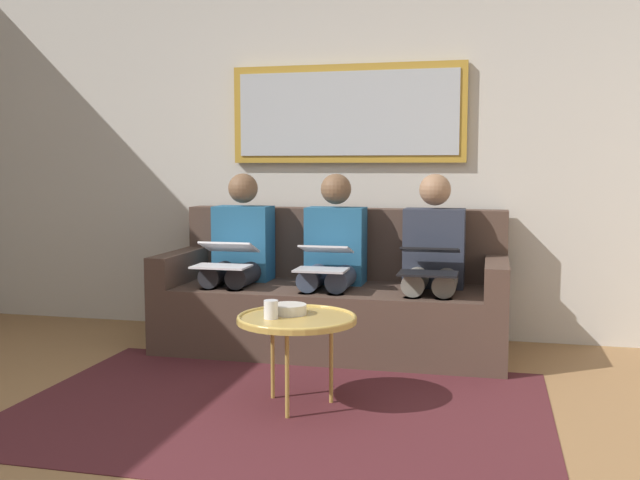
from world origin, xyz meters
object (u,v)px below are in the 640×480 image
(person_left, at_px, (433,259))
(bowl, at_px, (289,309))
(cup, at_px, (271,309))
(person_middle, at_px, (333,256))
(laptop_silver, at_px, (324,258))
(person_right, at_px, (239,254))
(coffee_table, at_px, (297,320))
(laptop_white, at_px, (226,255))
(couch, at_px, (335,300))
(framed_mirror, at_px, (347,114))
(laptop_black, at_px, (429,260))

(person_left, bearing_deg, bowl, 60.23)
(cup, height_order, person_middle, person_middle)
(cup, distance_m, person_left, 1.39)
(laptop_silver, height_order, person_right, person_right)
(coffee_table, height_order, bowl, bowl)
(coffee_table, height_order, laptop_white, laptop_white)
(couch, height_order, framed_mirror, framed_mirror)
(couch, bearing_deg, bowl, 90.84)
(bowl, bearing_deg, framed_mirror, -89.37)
(coffee_table, distance_m, person_right, 1.36)
(framed_mirror, distance_m, person_middle, 1.05)
(coffee_table, xyz_separation_m, bowl, (0.06, -0.06, 0.04))
(person_middle, xyz_separation_m, laptop_white, (0.64, 0.24, 0.02))
(couch, bearing_deg, framed_mirror, -90.00)
(person_left, relative_size, laptop_black, 3.04)
(laptop_black, xyz_separation_m, laptop_white, (1.28, -0.00, -0.01))
(coffee_table, bearing_deg, cup, 29.28)
(coffee_table, distance_m, laptop_silver, 0.93)
(framed_mirror, relative_size, laptop_silver, 4.69)
(coffee_table, relative_size, laptop_white, 1.67)
(laptop_silver, bearing_deg, laptop_black, -179.78)
(framed_mirror, bearing_deg, couch, 90.00)
(coffee_table, distance_m, laptop_white, 1.17)
(bowl, relative_size, person_left, 0.15)
(couch, relative_size, bowl, 12.48)
(couch, xyz_separation_m, person_middle, (0.00, 0.07, 0.30))
(coffee_table, bearing_deg, couch, -86.51)
(framed_mirror, bearing_deg, laptop_silver, 90.00)
(person_middle, relative_size, laptop_silver, 3.26)
(person_middle, height_order, laptop_silver, person_middle)
(coffee_table, height_order, laptop_black, laptop_black)
(bowl, height_order, laptop_white, laptop_white)
(laptop_black, distance_m, person_middle, 0.68)
(bowl, xyz_separation_m, person_left, (-0.62, -1.09, 0.13))
(couch, height_order, person_left, person_left)
(couch, xyz_separation_m, laptop_silver, (0.00, 0.31, 0.32))
(couch, bearing_deg, person_right, 6.13)
(couch, relative_size, laptop_white, 6.22)
(laptop_white, bearing_deg, framed_mirror, -132.60)
(couch, distance_m, framed_mirror, 1.30)
(person_right, bearing_deg, laptop_black, 169.32)
(framed_mirror, xyz_separation_m, laptop_black, (-0.64, 0.70, -0.92))
(coffee_table, distance_m, person_middle, 1.16)
(person_right, bearing_deg, framed_mirror, -144.48)
(person_middle, bearing_deg, laptop_black, 159.34)
(couch, distance_m, cup, 1.29)
(bowl, xyz_separation_m, laptop_silver, (0.02, -0.85, 0.15))
(couch, xyz_separation_m, cup, (0.04, 1.28, 0.19))
(coffee_table, distance_m, bowl, 0.09)
(bowl, bearing_deg, cup, 65.67)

